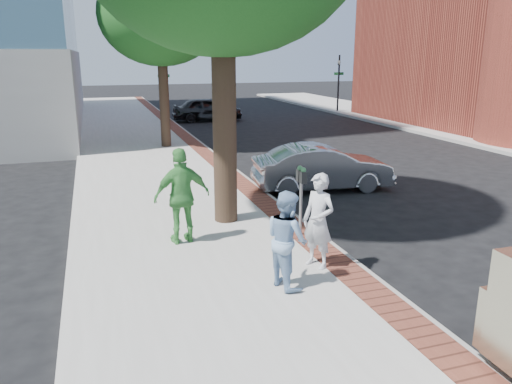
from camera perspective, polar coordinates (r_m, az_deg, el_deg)
name	(u,v)px	position (r m, az deg, el deg)	size (l,w,h in m)	color
ground	(280,253)	(10.03, 2.72, -6.94)	(120.00, 120.00, 0.00)	black
sidewalk	(154,170)	(17.17, -11.57, 2.53)	(5.00, 60.00, 0.15)	#9E9991
brick_strip	(218,163)	(17.52, -4.42, 3.33)	(0.60, 60.00, 0.01)	brown
curb	(227,165)	(17.62, -3.31, 3.15)	(0.10, 60.00, 0.15)	gray
signal_near	(164,82)	(30.99, -10.48, 12.28)	(0.70, 0.15, 3.80)	black
signal_far	(339,79)	(34.54, 9.42, 12.62)	(0.70, 0.15, 3.80)	black
tree_far	(160,15)	(20.90, -10.90, 19.23)	(4.80, 4.80, 7.14)	black
parking_meter	(301,187)	(10.25, 5.20, 0.63)	(0.12, 0.32, 1.47)	gray
person_gray	(318,221)	(8.81, 7.15, -3.31)	(0.62, 0.41, 1.70)	silver
person_officer	(287,239)	(8.06, 3.54, -5.39)	(0.78, 0.61, 1.60)	#84A8CD
person_green	(182,196)	(9.96, -8.44, -0.46)	(1.13, 0.47, 1.93)	#469845
sedan_silver	(322,168)	(14.57, 7.61, 2.78)	(1.39, 4.00, 1.32)	#A7A9AE
bg_car	(207,109)	(30.10, -5.58, 9.41)	(1.65, 4.11, 1.40)	black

